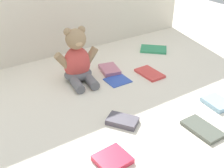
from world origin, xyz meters
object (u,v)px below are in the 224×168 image
at_px(book_case_0, 122,121).
at_px(book_case_6, 153,49).
at_px(book_case_3, 217,103).
at_px(book_case_4, 202,129).
at_px(book_case_5, 118,80).
at_px(book_case_7, 113,159).
at_px(book_case_8, 110,70).
at_px(teddy_bear, 78,62).
at_px(book_case_1, 150,73).

bearing_deg(book_case_0, book_case_6, 5.68).
distance_m(book_case_3, book_case_4, 0.19).
bearing_deg(book_case_4, book_case_5, 96.12).
bearing_deg(book_case_0, book_case_7, -168.70).
xyz_separation_m(book_case_7, book_case_8, (0.31, 0.50, 0.00)).
xyz_separation_m(teddy_bear, book_case_3, (0.36, -0.47, -0.08)).
distance_m(book_case_4, book_case_6, 0.70).
distance_m(book_case_5, book_case_7, 0.49).
xyz_separation_m(book_case_0, book_case_5, (0.16, 0.26, -0.01)).
height_order(teddy_bear, book_case_4, teddy_bear).
bearing_deg(teddy_bear, book_case_5, -28.82).
relative_size(book_case_0, book_case_8, 0.97).
height_order(book_case_1, book_case_6, same).
bearing_deg(book_case_8, book_case_3, -54.02).
height_order(book_case_7, book_case_8, book_case_8).
bearing_deg(book_case_3, book_case_8, 118.20).
relative_size(teddy_bear, book_case_1, 1.82).
xyz_separation_m(book_case_1, book_case_6, (0.20, 0.21, -0.00)).
bearing_deg(book_case_0, book_case_3, -50.59).
relative_size(book_case_3, book_case_5, 1.04).
xyz_separation_m(book_case_4, book_case_6, (0.31, 0.62, -0.00)).
bearing_deg(teddy_bear, book_case_0, -85.01).
bearing_deg(book_case_4, book_case_0, 138.16).
height_order(book_case_0, book_case_5, book_case_0).
height_order(teddy_bear, book_case_0, teddy_bear).
relative_size(teddy_bear, book_case_6, 1.74).
distance_m(book_case_0, book_case_8, 0.40).
bearing_deg(book_case_6, book_case_4, -163.61).
bearing_deg(book_case_7, book_case_3, -90.46).
relative_size(book_case_3, book_case_8, 0.94).
relative_size(book_case_1, book_case_6, 0.96).
bearing_deg(book_case_8, book_case_6, 26.23).
relative_size(book_case_0, book_case_3, 1.03).
relative_size(book_case_1, book_case_8, 1.21).
xyz_separation_m(book_case_6, book_case_7, (-0.65, -0.58, 0.00)).
distance_m(book_case_4, book_case_5, 0.45).
height_order(teddy_bear, book_case_6, teddy_bear).
height_order(book_case_5, book_case_7, book_case_7).
distance_m(book_case_1, book_case_6, 0.29).
xyz_separation_m(book_case_0, book_case_3, (0.38, -0.11, -0.00)).
distance_m(teddy_bear, book_case_5, 0.19).
distance_m(book_case_1, book_case_5, 0.16).
distance_m(book_case_0, book_case_4, 0.28).
relative_size(book_case_4, book_case_7, 1.41).
bearing_deg(book_case_7, book_case_6, -52.28).
bearing_deg(book_case_0, book_case_1, 1.45).
relative_size(book_case_4, book_case_5, 1.37).
bearing_deg(book_case_8, book_case_5, -88.54).
bearing_deg(teddy_bear, book_case_6, 15.94).
bearing_deg(teddy_bear, book_case_1, -16.60).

